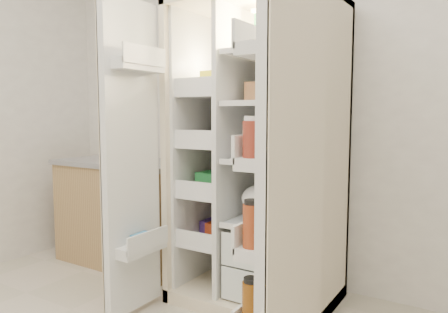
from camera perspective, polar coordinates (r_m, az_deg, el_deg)
The scene contains 5 objects.
wall_back at distance 2.89m, azimuth 9.07°, elevation 9.77°, with size 4.00×0.02×2.70m, color beige.
refrigerator at distance 2.61m, azimuth 5.36°, elevation -3.10°, with size 0.92×0.70×1.80m.
freezer_door at distance 2.40m, azimuth -12.33°, elevation -0.38°, with size 0.15×0.40×1.72m.
fridge_door at distance 1.78m, azimuth 8.74°, elevation -3.25°, with size 0.17×0.58×1.72m.
kitchen_counter at distance 3.37m, azimuth -12.78°, elevation -7.18°, with size 1.09×0.58×0.79m.
Camera 1 is at (1.14, -0.65, 1.14)m, focal length 34.00 mm.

